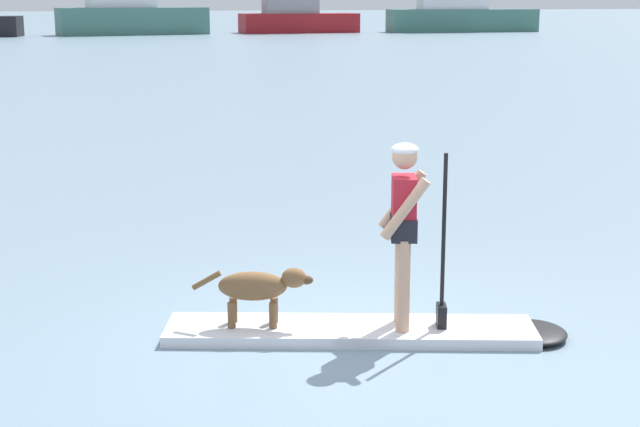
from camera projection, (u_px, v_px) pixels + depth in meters
name	position (u px, v px, depth m)	size (l,w,h in m)	color
ground_plane	(350.00, 336.00, 8.50)	(400.00, 400.00, 0.00)	gray
paddleboard	(376.00, 331.00, 8.48)	(3.58, 1.66, 0.10)	silver
person_paddler	(405.00, 222.00, 8.25)	(0.67, 0.57, 1.63)	tan
dog	(258.00, 287.00, 8.41)	(1.04, 0.41, 0.53)	brown
moored_boat_far_starboard	(130.00, 15.00, 75.33)	(11.93, 4.86, 11.58)	#3F7266
moored_boat_outer	(296.00, 14.00, 79.45)	(9.71, 3.31, 9.89)	maroon
moored_boat_starboard	(460.00, 13.00, 81.31)	(12.95, 3.53, 4.76)	#3F7266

